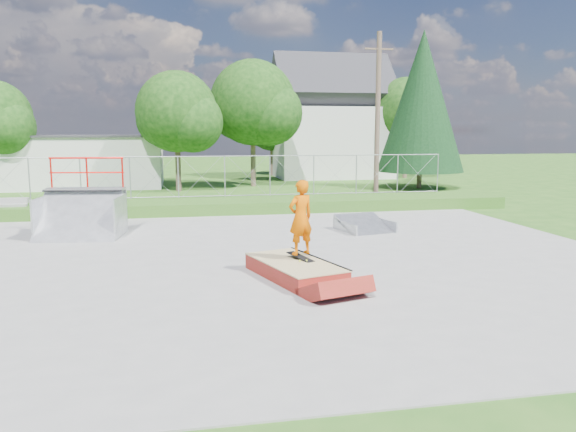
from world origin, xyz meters
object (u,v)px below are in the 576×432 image
quarter_pipe (79,199)px  skater (301,221)px  grind_box (295,270)px  flat_bank_ramp (365,225)px

quarter_pipe → skater: size_ratio=1.44×
grind_box → flat_bank_ramp: 6.54m
quarter_pipe → flat_bank_ramp: quarter_pipe is taller
quarter_pipe → flat_bank_ramp: size_ratio=1.49×
grind_box → quarter_pipe: 8.46m
quarter_pipe → skater: (5.86, -5.99, 0.07)m
skater → quarter_pipe: bearing=-67.8°
flat_bank_ramp → grind_box: bearing=-134.6°
grind_box → skater: (0.18, 0.19, 1.12)m
grind_box → flat_bank_ramp: bearing=40.2°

